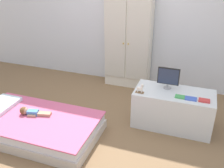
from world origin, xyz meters
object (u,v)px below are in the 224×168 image
at_px(wardrobe, 128,41).
at_px(book_red, 204,100).
at_px(tv_monitor, 168,77).
at_px(bed, 36,126).
at_px(rocking_horse_toy, 141,89).
at_px(book_blue, 191,99).
at_px(tv_stand, 173,109).
at_px(doll, 29,112).
at_px(book_green, 180,97).

xyz_separation_m(wardrobe, book_red, (1.24, -1.07, -0.28)).
bearing_deg(wardrobe, book_red, -40.83).
relative_size(tv_monitor, book_red, 2.15).
bearing_deg(tv_monitor, bed, -149.95).
height_order(wardrobe, rocking_horse_toy, wardrobe).
bearing_deg(wardrobe, tv_monitor, -48.42).
xyz_separation_m(tv_monitor, book_blue, (0.31, -0.19, -0.15)).
bearing_deg(wardrobe, rocking_horse_toy, -66.39).
relative_size(rocking_horse_toy, book_blue, 0.91).
bearing_deg(wardrobe, book_blue, -44.52).
distance_m(rocking_horse_toy, book_red, 0.75).
height_order(rocking_horse_toy, book_red, rocking_horse_toy).
xyz_separation_m(bed, tv_monitor, (1.44, 0.84, 0.52)).
xyz_separation_m(book_blue, book_red, (0.15, 0.00, 0.00)).
bearing_deg(book_blue, tv_stand, 151.86).
bearing_deg(tv_monitor, doll, -153.00).
bearing_deg(rocking_horse_toy, book_green, 5.81).
bearing_deg(bed, rocking_horse_toy, 27.51).
relative_size(doll, book_blue, 2.82).
xyz_separation_m(wardrobe, rocking_horse_toy, (0.49, -1.12, -0.23)).
distance_m(wardrobe, rocking_horse_toy, 1.24).
height_order(tv_monitor, book_red, tv_monitor).
bearing_deg(doll, book_red, 16.70).
bearing_deg(book_green, tv_monitor, 133.62).
bearing_deg(rocking_horse_toy, tv_monitor, 38.82).
xyz_separation_m(tv_stand, book_red, (0.35, -0.11, 0.25)).
bearing_deg(book_green, book_red, 0.00).
relative_size(tv_stand, rocking_horse_toy, 7.83).
xyz_separation_m(bed, doll, (-0.11, 0.05, 0.16)).
xyz_separation_m(doll, book_red, (2.01, 0.60, 0.22)).
height_order(bed, book_red, book_red).
bearing_deg(book_green, book_blue, 0.00).
xyz_separation_m(tv_monitor, book_red, (0.46, -0.19, -0.15)).
distance_m(tv_stand, book_red, 0.44).
bearing_deg(wardrobe, doll, -114.68).
relative_size(bed, book_red, 11.86).
height_order(book_green, book_blue, book_green).
xyz_separation_m(rocking_horse_toy, book_red, (0.75, 0.05, -0.05)).
bearing_deg(book_blue, doll, -162.04).
bearing_deg(rocking_horse_toy, wardrobe, 113.61).
bearing_deg(book_green, bed, -158.26).
xyz_separation_m(wardrobe, tv_stand, (0.89, -0.96, -0.53)).
distance_m(doll, rocking_horse_toy, 1.40).
bearing_deg(bed, book_blue, 20.30).
xyz_separation_m(bed, tv_stand, (1.55, 0.75, 0.13)).
xyz_separation_m(wardrobe, book_green, (0.96, -1.07, -0.28)).
bearing_deg(rocking_horse_toy, tv_stand, 21.25).
xyz_separation_m(tv_monitor, rocking_horse_toy, (-0.29, -0.24, -0.10)).
bearing_deg(rocking_horse_toy, book_blue, 4.59).
distance_m(book_blue, book_red, 0.15).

